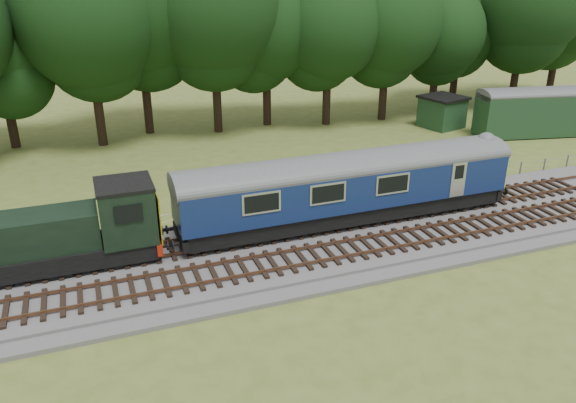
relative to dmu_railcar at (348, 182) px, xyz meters
name	(u,v)px	position (x,y,z in m)	size (l,w,h in m)	color
ground	(328,243)	(-1.70, -1.40, -2.61)	(120.00, 120.00, 0.00)	#506625
ballast	(328,240)	(-1.70, -1.40, -2.43)	(70.00, 7.00, 0.35)	#4C4C4F
track_north	(318,225)	(-1.70, 0.00, -2.19)	(67.20, 2.40, 0.21)	black
track_south	(342,250)	(-1.70, -3.00, -2.19)	(67.20, 2.40, 0.21)	black
fence	(296,210)	(-1.70, 3.10, -2.61)	(64.00, 0.12, 1.00)	#6B6054
tree_line	(221,131)	(-1.70, 20.60, -2.61)	(70.00, 8.00, 18.00)	black
dmu_railcar	(348,182)	(0.00, 0.00, 0.00)	(18.05, 2.86, 3.88)	black
shunter_loco	(66,234)	(-13.93, 0.00, -0.63)	(8.92, 2.60, 3.38)	black
worker	(197,236)	(-8.22, -0.69, -1.38)	(0.64, 0.42, 1.76)	#EE420C
parked_coach	(568,108)	(24.79, 9.94, -0.44)	(15.34, 5.67, 3.87)	#1C3E26
shed	(442,111)	(16.48, 15.31, -1.24)	(3.98, 3.98, 2.69)	#1C3E26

